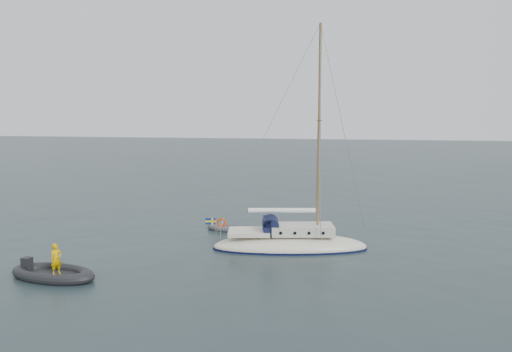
# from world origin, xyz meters

# --- Properties ---
(ground) EXTENTS (300.00, 300.00, 0.00)m
(ground) POSITION_xyz_m (0.00, 0.00, 0.00)
(ground) COLOR black
(ground) RESTS_ON ground
(sailboat) EXTENTS (9.06, 2.71, 12.89)m
(sailboat) POSITION_xyz_m (3.16, -1.33, 0.98)
(sailboat) COLOR silver
(sailboat) RESTS_ON ground
(dinghy) EXTENTS (2.66, 1.20, 0.38)m
(dinghy) POSITION_xyz_m (-1.78, 2.32, 0.17)
(dinghy) COLOR #55565A
(dinghy) RESTS_ON ground
(rib) EXTENTS (4.36, 1.98, 1.67)m
(rib) POSITION_xyz_m (-6.47, -9.03, 0.26)
(rib) COLOR black
(rib) RESTS_ON ground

